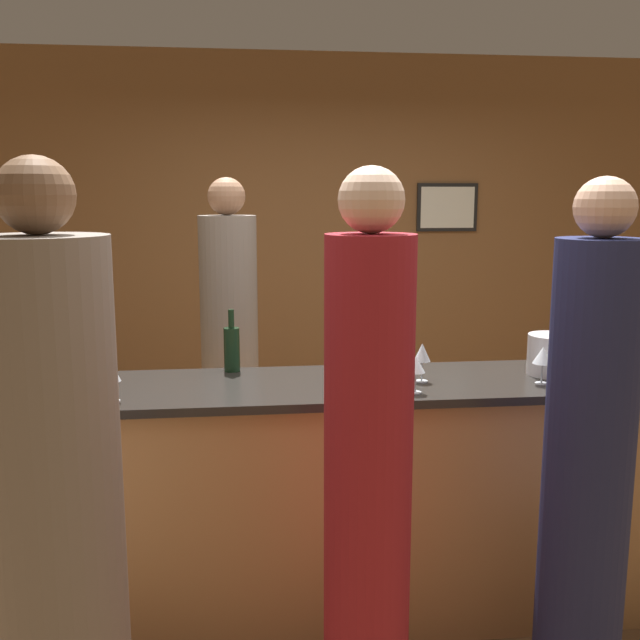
% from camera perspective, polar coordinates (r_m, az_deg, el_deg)
% --- Properties ---
extents(ground_plane, '(14.00, 14.00, 0.00)m').
position_cam_1_polar(ground_plane, '(3.47, 4.89, -21.98)').
color(ground_plane, brown).
extents(back_wall, '(8.00, 0.08, 2.80)m').
position_cam_1_polar(back_wall, '(5.11, 0.31, 5.07)').
color(back_wall, brown).
rests_on(back_wall, ground_plane).
extents(bar_counter, '(3.14, 0.62, 1.05)m').
position_cam_1_polar(bar_counter, '(3.22, 5.03, -13.94)').
color(bar_counter, '#B27F4C').
rests_on(bar_counter, ground_plane).
extents(bartender, '(0.30, 0.30, 1.92)m').
position_cam_1_polar(bartender, '(3.80, -7.19, -4.22)').
color(bartender, gray).
rests_on(bartender, ground_plane).
extents(guest_0, '(0.30, 0.30, 1.89)m').
position_cam_1_polar(guest_0, '(2.69, 20.60, -11.09)').
color(guest_0, '#1E234C').
rests_on(guest_0, ground_plane).
extents(guest_1, '(0.28, 0.28, 1.92)m').
position_cam_1_polar(guest_1, '(2.34, 3.84, -13.17)').
color(guest_1, maroon).
rests_on(guest_1, ground_plane).
extents(guest_2, '(0.39, 0.39, 1.94)m').
position_cam_1_polar(guest_2, '(2.33, -20.34, -14.29)').
color(guest_2, gray).
rests_on(guest_2, ground_plane).
extents(wine_bottle_0, '(0.07, 0.07, 0.28)m').
position_cam_1_polar(wine_bottle_0, '(3.20, -7.07, -2.23)').
color(wine_bottle_0, black).
rests_on(wine_bottle_0, bar_counter).
extents(ice_bucket, '(0.21, 0.21, 0.18)m').
position_cam_1_polar(ice_bucket, '(3.28, 18.05, -2.65)').
color(ice_bucket, silver).
rests_on(ice_bucket, bar_counter).
extents(wine_glass_0, '(0.07, 0.07, 0.15)m').
position_cam_1_polar(wine_glass_0, '(2.89, -21.03, -4.02)').
color(wine_glass_0, silver).
rests_on(wine_glass_0, bar_counter).
extents(wine_glass_2, '(0.07, 0.07, 0.19)m').
position_cam_1_polar(wine_glass_2, '(3.00, 5.35, -2.35)').
color(wine_glass_2, silver).
rests_on(wine_glass_2, bar_counter).
extents(wine_glass_3, '(0.08, 0.08, 0.16)m').
position_cam_1_polar(wine_glass_3, '(3.10, 17.39, -2.77)').
color(wine_glass_3, silver).
rests_on(wine_glass_3, bar_counter).
extents(wine_glass_4, '(0.07, 0.07, 0.17)m').
position_cam_1_polar(wine_glass_4, '(3.02, 8.17, -2.67)').
color(wine_glass_4, silver).
rests_on(wine_glass_4, bar_counter).
extents(wine_glass_5, '(0.08, 0.08, 0.15)m').
position_cam_1_polar(wine_glass_5, '(2.85, 7.66, -3.63)').
color(wine_glass_5, silver).
rests_on(wine_glass_5, bar_counter).
extents(wine_glass_6, '(0.07, 0.07, 0.15)m').
position_cam_1_polar(wine_glass_6, '(2.81, -16.31, -4.11)').
color(wine_glass_6, silver).
rests_on(wine_glass_6, bar_counter).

